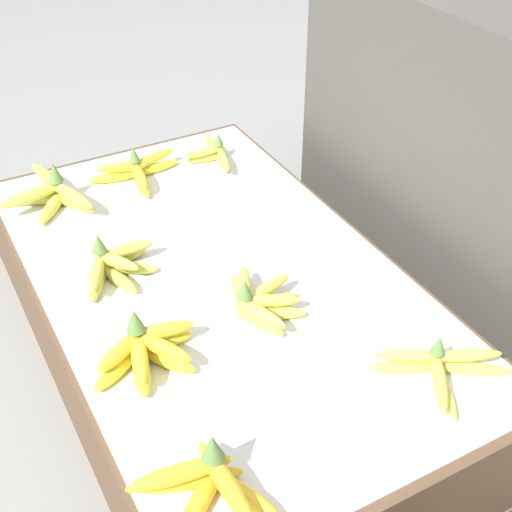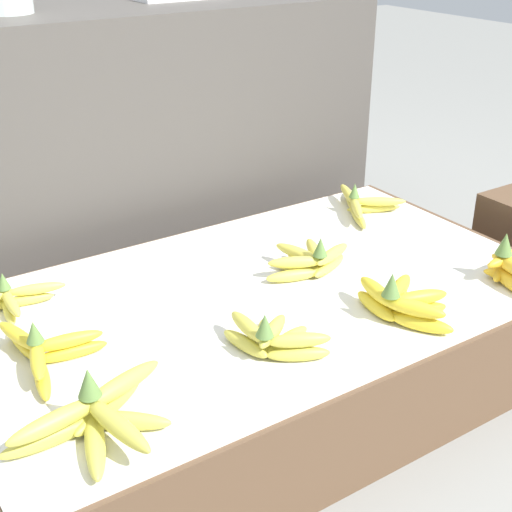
# 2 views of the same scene
# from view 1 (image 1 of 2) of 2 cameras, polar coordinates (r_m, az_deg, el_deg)

# --- Properties ---
(ground_plane) EXTENTS (10.00, 10.00, 0.00)m
(ground_plane) POSITION_cam_1_polar(r_m,az_deg,el_deg) (1.71, -2.86, -7.71)
(ground_plane) COLOR gray
(display_platform) EXTENTS (1.28, 0.74, 0.23)m
(display_platform) POSITION_cam_1_polar(r_m,az_deg,el_deg) (1.63, -2.99, -4.76)
(display_platform) COLOR brown
(display_platform) RESTS_ON ground_plane
(banana_bunch_front_left) EXTENTS (0.29, 0.23, 0.11)m
(banana_bunch_front_left) POSITION_cam_1_polar(r_m,az_deg,el_deg) (1.84, -16.03, 4.89)
(banana_bunch_front_left) COLOR gold
(banana_bunch_front_left) RESTS_ON display_platform
(banana_bunch_front_midleft) EXTENTS (0.15, 0.19, 0.10)m
(banana_bunch_front_midleft) POSITION_cam_1_polar(r_m,az_deg,el_deg) (1.56, -11.22, -0.77)
(banana_bunch_front_midleft) COLOR gold
(banana_bunch_front_midleft) RESTS_ON display_platform
(banana_bunch_front_midright) EXTENTS (0.15, 0.23, 0.11)m
(banana_bunch_front_midright) POSITION_cam_1_polar(r_m,az_deg,el_deg) (1.34, -8.80, -7.57)
(banana_bunch_front_midright) COLOR yellow
(banana_bunch_front_midright) RESTS_ON display_platform
(banana_bunch_front_right) EXTENTS (0.18, 0.21, 0.11)m
(banana_bunch_front_right) POSITION_cam_1_polar(r_m,az_deg,el_deg) (1.14, -3.95, -17.65)
(banana_bunch_front_right) COLOR gold
(banana_bunch_front_right) RESTS_ON display_platform
(banana_bunch_middle_left) EXTENTS (0.17, 0.25, 0.09)m
(banana_bunch_middle_left) POSITION_cam_1_polar(r_m,az_deg,el_deg) (1.89, -9.46, 6.77)
(banana_bunch_middle_left) COLOR yellow
(banana_bunch_middle_left) RESTS_ON display_platform
(banana_bunch_middle_midright) EXTENTS (0.23, 0.14, 0.10)m
(banana_bunch_middle_midright) POSITION_cam_1_polar(r_m,az_deg,el_deg) (1.44, 0.30, -3.62)
(banana_bunch_middle_midright) COLOR #DBCC4C
(banana_bunch_middle_midright) RESTS_ON display_platform
(banana_bunch_back_left) EXTENTS (0.21, 0.13, 0.08)m
(banana_bunch_back_left) POSITION_cam_1_polar(r_m,az_deg,el_deg) (1.96, -3.36, 8.24)
(banana_bunch_back_left) COLOR #DBCC4C
(banana_bunch_back_left) RESTS_ON display_platform
(banana_bunch_back_right) EXTENTS (0.19, 0.24, 0.08)m
(banana_bunch_back_right) POSITION_cam_1_polar(r_m,az_deg,el_deg) (1.35, 14.51, -8.68)
(banana_bunch_back_right) COLOR #DBCC4C
(banana_bunch_back_right) RESTS_ON display_platform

